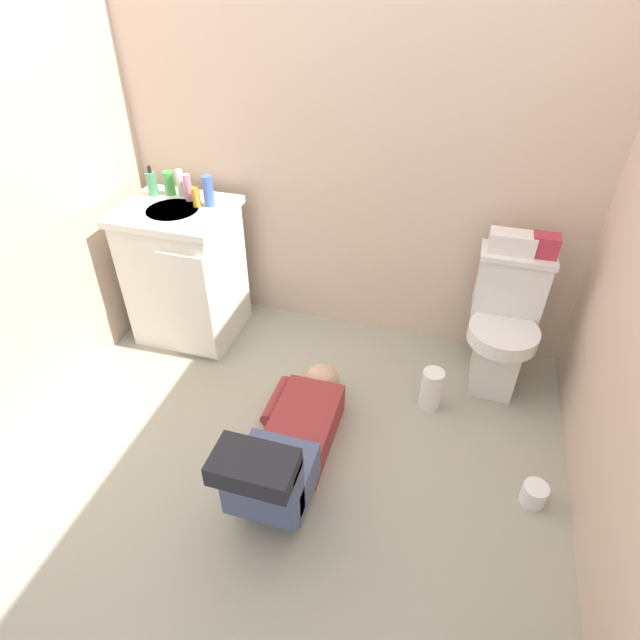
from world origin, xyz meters
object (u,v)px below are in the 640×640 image
Objects in this scene: person_plumber at (289,444)px; bottle_green at (169,183)px; bottle_amber at (196,197)px; toiletry_bag at (545,245)px; vanity_cabinet at (186,272)px; bottle_white at (180,183)px; faucet at (185,189)px; bottle_pink at (188,188)px; toilet_paper_roll at (534,494)px; soap_dispenser at (152,183)px; bottle_blue at (208,191)px; toilet at (503,325)px; paper_towel_roll at (431,389)px; tissue_box at (512,242)px.

bottle_green is (-1.02, 1.00, 0.71)m from person_plumber.
bottle_green is 0.24m from bottle_amber.
toiletry_bag reaches higher than person_plumber.
bottle_amber is (0.11, 0.06, 0.45)m from vanity_cabinet.
faucet is at bearing -15.12° from bottle_white.
bottle_pink reaches higher than toilet_paper_roll.
soap_dispenser is at bearing 146.90° from vanity_cabinet.
faucet is 0.94× the size of bottle_amber.
bottle_white reaches higher than person_plumber.
bottle_green is at bearing 123.60° from vanity_cabinet.
toiletry_bag is at bearing 5.02° from vanity_cabinet.
person_plumber is at bearing -51.04° from bottle_blue.
person_plumber is at bearing -42.35° from vanity_cabinet.
toilet is 3.17× the size of paper_towel_roll.
vanity_cabinet is at bearing -152.63° from bottle_blue.
person_plumber is 1.39m from bottle_blue.
person_plumber is 8.17× the size of bottle_green.
tissue_box is 2.00× the size of toilet_paper_roll.
bottle_amber reaches higher than vanity_cabinet.
bottle_white reaches higher than bottle_amber.
toilet_paper_roll is at bearing -22.43° from bottle_pink.
soap_dispenser is 0.70× the size of paper_towel_roll.
paper_towel_roll is (1.32, -0.33, -0.78)m from bottle_blue.
bottle_white is at bearing 146.40° from bottle_amber.
vanity_cabinet is at bearing 137.65° from person_plumber.
toilet_paper_roll is (1.89, -0.75, -0.82)m from bottle_amber.
bottle_amber reaches higher than toiletry_bag.
bottle_white is at bearing -179.64° from toiletry_bag.
bottle_pink is (0.23, -0.01, 0.01)m from soap_dispenser.
tissue_box is at bearing 116.43° from toilet.
tissue_box is at bearing 2.85° from bottle_blue.
faucet is at bearing 91.31° from vanity_cabinet.
bottle_amber is 0.45× the size of paper_towel_roll.
toiletry_bag is at bearing 96.84° from toilet_paper_roll.
paper_towel_roll is (1.60, -0.41, -0.77)m from bottle_green.
person_plumber is at bearing -47.93° from bottle_amber.
toilet_paper_roll is at bearing -74.85° from toilet.
toilet is 0.86m from toilet_paper_roll.
soap_dispenser is 1.55× the size of bottle_amber.
person_plumber is 0.82m from paper_towel_roll.
bottle_amber reaches higher than faucet.
toiletry_bag is 1.86m from bottle_pink.
bottle_blue reaches higher than person_plumber.
bottle_white is (-1.77, -0.01, 0.10)m from tissue_box.
bottle_amber is at bearing -176.32° from tissue_box.
person_plumber is 4.51× the size of paper_towel_roll.
faucet reaches higher than toiletry_bag.
faucet is 0.05m from bottle_pink.
tissue_box reaches higher than person_plumber.
bottle_pink is (0.04, -0.03, 0.02)m from faucet.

